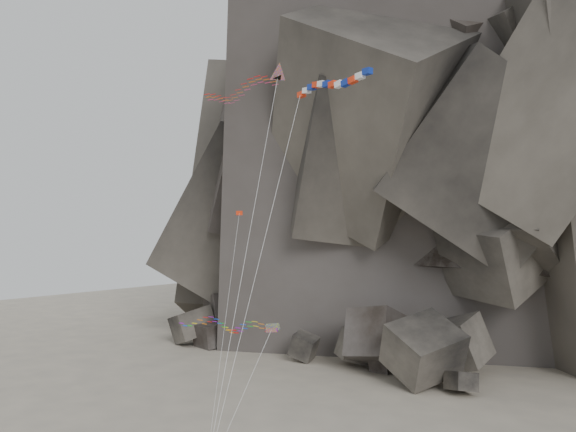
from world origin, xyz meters
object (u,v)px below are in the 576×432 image
Objects in this scene: banner_kite at (330,87)px; pennant_kite at (234,255)px; parafoil_kite at (221,324)px; delta_kite at (236,91)px.

banner_kite is 15.99m from pennant_kite.
parafoil_kite is at bearing 123.85° from pennant_kite.
delta_kite reaches higher than parafoil_kite.
parafoil_kite is at bearing -68.46° from delta_kite.
delta_kite reaches higher than banner_kite.
banner_kite is (12.55, -3.24, -2.21)m from delta_kite.
delta_kite is 13.15m from banner_kite.
pennant_kite is at bearing -144.32° from banner_kite.
banner_kite reaches higher than pennant_kite.
pennant_kite is (4.36, -3.33, 6.58)m from parafoil_kite.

